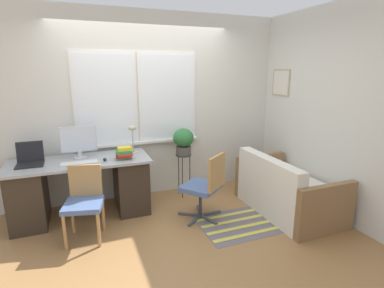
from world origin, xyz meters
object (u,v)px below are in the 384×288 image
at_px(monitor, 79,141).
at_px(keyboard, 79,163).
at_px(mouse, 105,160).
at_px(plant_stand, 184,160).
at_px(desk_lamp, 133,134).
at_px(book_stack, 124,153).
at_px(desk_chair_wooden, 84,200).
at_px(couch_loveseat, 285,192).
at_px(office_chair_swivel, 206,185).
at_px(potted_plant, 183,140).
at_px(laptop, 30,160).

distance_m(monitor, keyboard, 0.34).
bearing_deg(mouse, plant_stand, 13.60).
distance_m(desk_lamp, book_stack, 0.37).
xyz_separation_m(desk_chair_wooden, couch_loveseat, (2.55, -0.30, -0.18)).
distance_m(office_chair_swivel, potted_plant, 0.90).
xyz_separation_m(plant_stand, potted_plant, (0.00, 0.00, 0.31)).
bearing_deg(plant_stand, desk_lamp, -178.24).
relative_size(laptop, office_chair_swivel, 0.35).
height_order(keyboard, potted_plant, potted_plant).
bearing_deg(monitor, office_chair_swivel, -28.12).
bearing_deg(couch_loveseat, book_stack, 70.46).
height_order(desk_lamp, office_chair_swivel, desk_lamp).
bearing_deg(desk_chair_wooden, couch_loveseat, 6.37).
bearing_deg(potted_plant, plant_stand, 0.00).
bearing_deg(desk_lamp, mouse, -147.90).
xyz_separation_m(keyboard, desk_lamp, (0.71, 0.27, 0.26)).
relative_size(book_stack, desk_chair_wooden, 0.28).
height_order(desk_lamp, potted_plant, desk_lamp).
height_order(desk_chair_wooden, potted_plant, potted_plant).
height_order(desk_chair_wooden, plant_stand, desk_chair_wooden).
bearing_deg(keyboard, office_chair_swivel, -19.07).
bearing_deg(book_stack, couch_loveseat, -19.54).
bearing_deg(couch_loveseat, monitor, 68.91).
bearing_deg(desk_lamp, potted_plant, 1.76).
relative_size(mouse, potted_plant, 0.19).
height_order(monitor, couch_loveseat, monitor).
bearing_deg(keyboard, mouse, 2.51).
distance_m(book_stack, couch_loveseat, 2.21).
bearing_deg(couch_loveseat, mouse, 72.18).
bearing_deg(office_chair_swivel, book_stack, -67.28).
height_order(laptop, couch_loveseat, laptop).
height_order(monitor, keyboard, monitor).
distance_m(laptop, potted_plant, 2.02).
bearing_deg(book_stack, potted_plant, 17.69).
distance_m(couch_loveseat, plant_stand, 1.52).
bearing_deg(couch_loveseat, laptop, 73.75).
height_order(laptop, mouse, laptop).
bearing_deg(book_stack, desk_lamp, 58.34).
relative_size(mouse, book_stack, 0.32).
relative_size(mouse, desk_lamp, 0.19).
bearing_deg(monitor, potted_plant, 0.94).
bearing_deg(desk_chair_wooden, office_chair_swivel, 9.28).
bearing_deg(laptop, plant_stand, 2.74).
xyz_separation_m(laptop, mouse, (0.86, -0.18, -0.04)).
distance_m(monitor, desk_chair_wooden, 0.86).
bearing_deg(desk_lamp, monitor, -179.94).
bearing_deg(desk_lamp, plant_stand, 1.76).
relative_size(keyboard, plant_stand, 0.65).
height_order(office_chair_swivel, couch_loveseat, office_chair_swivel).
xyz_separation_m(couch_loveseat, potted_plant, (-1.10, 1.01, 0.60)).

